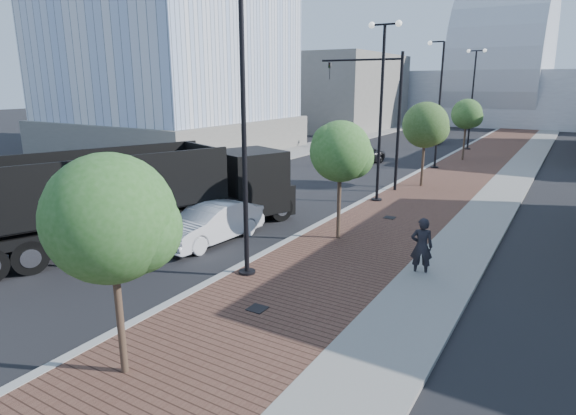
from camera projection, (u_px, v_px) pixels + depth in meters
The scene contains 23 objects.
sidewalk at pixel (489, 161), 39.50m from camera, with size 7.00×140.00×0.12m, color #4C2D23.
concrete_strip at pixel (525, 163), 38.15m from camera, with size 2.40×140.00×0.13m, color slate.
curb at pixel (446, 157), 41.25m from camera, with size 0.30×140.00×0.14m, color gray.
west_sidewalk at pixel (313, 147), 47.75m from camera, with size 4.00×140.00×0.12m, color slate.
dump_truck at pixel (184, 196), 20.51m from camera, with size 7.55×13.84×3.76m.
white_sedan at pixel (210, 223), 19.40m from camera, with size 1.71×4.91×1.62m, color silver.
dark_car_mid at pixel (358, 156), 38.28m from camera, with size 2.15×4.67×1.30m, color black.
dark_car_far at pixel (433, 137), 51.35m from camera, with size 1.66×4.07×1.18m, color black.
pedestrian at pixel (422, 247), 15.98m from camera, with size 0.73×0.48×2.01m, color black.
streetlight_1 at pixel (241, 147), 15.08m from camera, with size 1.44×0.56×9.21m.
streetlight_2 at pixel (381, 112), 24.84m from camera, with size 1.72×0.56×9.28m.
streetlight_3 at pixel (437, 110), 34.95m from camera, with size 1.44×0.56×9.21m.
streetlight_4 at pixel (472, 99), 44.72m from camera, with size 1.72×0.56×9.28m.
traffic_mast at pixel (385, 106), 27.73m from camera, with size 5.09×0.20×8.00m.
tree_0 at pixel (113, 219), 9.73m from camera, with size 2.69×2.69×4.99m.
tree_1 at pixel (342, 152), 18.83m from camera, with size 2.46×2.43×4.91m.
tree_2 at pixel (426, 125), 28.73m from camera, with size 2.75×2.75×5.22m.
tree_3 at pixel (467, 114), 38.67m from camera, with size 2.46×2.43×5.06m.
tower_podium at pixel (174, 134), 46.26m from camera, with size 19.00×19.00×3.00m, color #66635C.
convention_center at pixel (503, 84), 78.01m from camera, with size 50.00×30.00×50.00m.
commercial_block_nw at pixel (337, 92), 66.56m from camera, with size 14.00×20.00×10.00m, color slate.
utility_cover_1 at pixel (257, 308), 13.53m from camera, with size 0.50×0.50×0.02m, color black.
utility_cover_2 at pixel (390, 217), 22.64m from camera, with size 0.50×0.50×0.02m, color black.
Camera 1 is at (9.53, -2.14, 6.33)m, focal length 29.86 mm.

